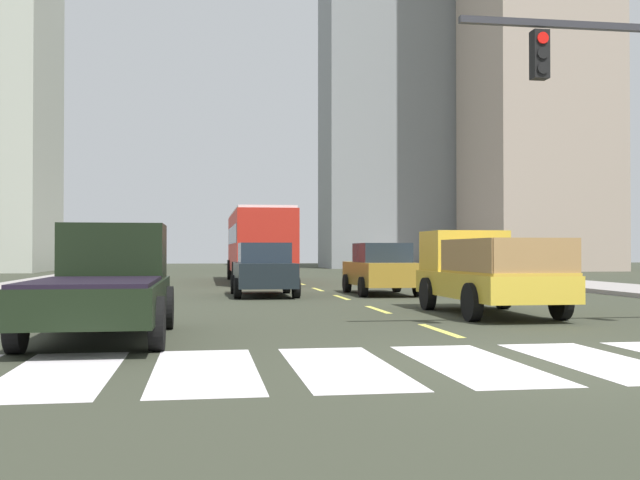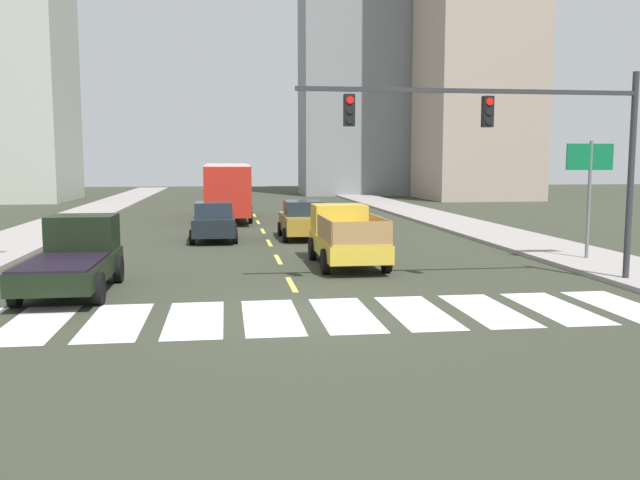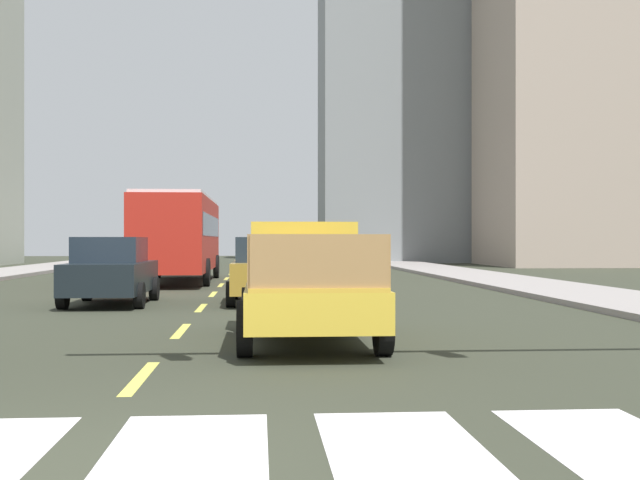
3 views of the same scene
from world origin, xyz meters
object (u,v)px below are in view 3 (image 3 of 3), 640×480
object	(u,v)px
pickup_stakebed	(306,283)
sedan_near_right	(267,270)
city_bus	(179,232)
sedan_far	(111,271)

from	to	relation	value
pickup_stakebed	sedan_near_right	size ratio (longest dim) A/B	1.18
city_bus	sedan_near_right	size ratio (longest dim) A/B	2.45
pickup_stakebed	sedan_near_right	xyz separation A→B (m)	(-0.58, 7.78, -0.08)
pickup_stakebed	city_bus	distance (m)	19.00
city_bus	sedan_far	distance (m)	11.10
pickup_stakebed	city_bus	size ratio (longest dim) A/B	0.48
city_bus	sedan_near_right	bearing A→B (deg)	-72.91
sedan_far	sedan_near_right	bearing A→B (deg)	4.36
pickup_stakebed	sedan_near_right	distance (m)	7.81
city_bus	sedan_far	xyz separation A→B (m)	(-0.64, -11.02, -1.09)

